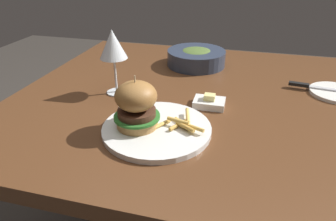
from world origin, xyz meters
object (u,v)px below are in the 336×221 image
wine_glass (113,46)px  soup_bowl (196,57)px  main_plate (157,129)px  butter_dish (209,102)px  bread_plate (336,93)px  burger_sandwich (136,105)px  table_knife (319,88)px

wine_glass → soup_bowl: size_ratio=0.89×
main_plate → butter_dish: butter_dish is taller
bread_plate → soup_bowl: soup_bowl is taller
burger_sandwich → butter_dish: 0.24m
burger_sandwich → wine_glass: wine_glass is taller
main_plate → soup_bowl: soup_bowl is taller
wine_glass → butter_dish: wine_glass is taller
burger_sandwich → bread_plate: bearing=34.0°
burger_sandwich → wine_glass: size_ratio=0.67×
soup_bowl → main_plate: bearing=-91.2°
bread_plate → butter_dish: (-0.36, -0.18, 0.01)m
burger_sandwich → main_plate: bearing=9.9°
bread_plate → table_knife: 0.05m
table_knife → soup_bowl: soup_bowl is taller
bread_plate → table_knife: bearing=172.2°
wine_glass → soup_bowl: wine_glass is taller
main_plate → soup_bowl: 0.49m
bread_plate → soup_bowl: bearing=161.8°
table_knife → soup_bowl: bearing=160.6°
table_knife → wine_glass: bearing=-164.6°
soup_bowl → bread_plate: bearing=-18.2°
main_plate → butter_dish: size_ratio=3.06×
burger_sandwich → table_knife: size_ratio=0.59×
butter_dish → burger_sandwich: bearing=-131.2°
main_plate → table_knife: bearing=39.6°
soup_bowl → burger_sandwich: bearing=-96.5°
main_plate → burger_sandwich: bearing=-170.1°
bread_plate → table_knife: table_knife is taller
burger_sandwich → butter_dish: bearing=48.8°
main_plate → soup_bowl: size_ratio=1.21×
main_plate → burger_sandwich: size_ratio=2.04×
burger_sandwich → soup_bowl: bearing=83.5°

